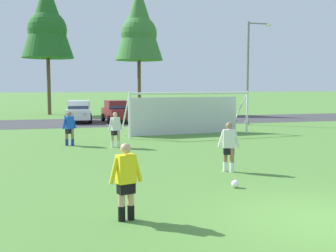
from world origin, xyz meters
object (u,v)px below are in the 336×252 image
Objects in this scene: parked_car_slot_center_left at (165,110)px; parked_car_slot_center at (201,109)px; parked_car_slot_left at (117,111)px; player_striker_near at (115,130)px; player_defender_far at (229,147)px; soccer_ball at (235,184)px; player_midfield_center at (69,128)px; referee at (126,182)px; parked_car_slot_far_left at (79,111)px; soccer_goal at (186,113)px; street_lamp at (250,72)px.

parked_car_slot_center_left is 3.47m from parked_car_slot_center.
parked_car_slot_center is (7.32, 0.58, 0.00)m from parked_car_slot_left.
parked_car_slot_left reaches higher than player_striker_near.
parked_car_slot_center_left is at bearing 65.64° from player_striker_near.
soccer_ball is at bearing -109.39° from player_defender_far.
soccer_ball is 22.22m from parked_car_slot_left.
player_defender_far is at bearing -99.58° from parked_car_slot_center_left.
player_midfield_center is 0.38× the size of parked_car_slot_left.
referee is 10.53m from player_striker_near.
parked_car_slot_far_left is (-2.80, 22.76, 0.77)m from soccer_ball.
player_defender_far is (-2.04, -10.54, -0.47)m from soccer_goal.
soccer_goal is 1.76× the size of parked_car_slot_center_left.
parked_car_slot_left and parked_car_slot_center have the same top height.
parked_car_slot_far_left is (1.26, 13.03, 0.05)m from player_midfield_center.
parked_car_slot_center_left is at bearing 79.47° from soccer_ball.
soccer_ball is 0.13× the size of player_defender_far.
parked_car_slot_left is 10.74m from street_lamp.
soccer_goal is 15.80m from referee.
player_midfield_center is at bearing -95.54° from parked_car_slot_far_left.
player_striker_near is at bearing -123.82° from parked_car_slot_center.
player_defender_far is at bearing -58.06° from player_midfield_center.
parked_car_slot_center_left is at bearing -168.84° from parked_car_slot_center.
player_midfield_center is 0.38× the size of parked_car_slot_far_left.
parked_car_slot_center is 0.56× the size of street_lamp.
player_defender_far is 21.00m from parked_car_slot_far_left.
soccer_ball is 0.13× the size of player_striker_near.
parked_car_slot_left reaches higher than player_midfield_center.
parked_car_slot_center is (9.56, 14.27, 0.05)m from player_striker_near.
player_midfield_center is (-0.65, 11.68, 0.00)m from referee.
player_striker_near is 0.38× the size of parked_car_slot_far_left.
parked_car_slot_left is (3.61, 24.14, 0.05)m from referee.
soccer_goal reaches higher than soccer_ball.
parked_car_slot_left is at bearing 71.15° from player_midfield_center.
soccer_goal is 8.43m from street_lamp.
parked_car_slot_center is at bearing 65.01° from soccer_goal.
parked_car_slot_center_left is (7.52, 24.05, 0.05)m from referee.
parked_car_slot_center is at bearing 56.18° from player_striker_near.
soccer_ball is 3.99m from referee.
parked_car_slot_center_left is at bearing -5.42° from parked_car_slot_far_left.
player_striker_near is at bearing -142.14° from street_lamp.
player_defender_far is at bearing -119.25° from street_lamp.
player_midfield_center is (-2.01, 1.23, 0.00)m from player_striker_near.
street_lamp is at bearing 60.75° from player_defender_far.
soccer_goal reaches higher than player_striker_near.
parked_car_slot_left is (-2.57, 9.61, -0.42)m from soccer_goal.
referee and player_midfield_center have the same top height.
soccer_ball is 12.95m from soccer_goal.
parked_car_slot_far_left is 0.58× the size of street_lamp.
player_defender_far is 20.15m from parked_car_slot_left.
street_lamp reaches higher than player_midfield_center.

